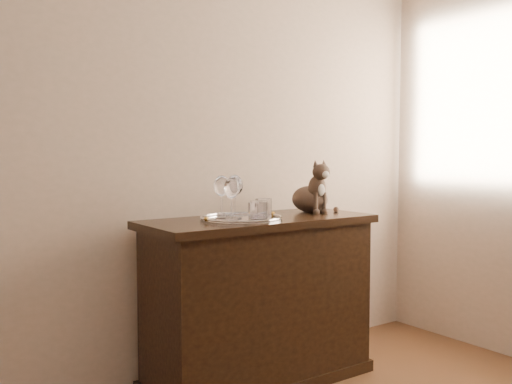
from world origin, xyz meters
TOP-DOWN VIEW (x-y plane):
  - wall_back at (0.00, 2.25)m, footprint 4.00×0.10m
  - sideboard at (0.60, 1.94)m, footprint 1.20×0.50m
  - tray at (0.47, 1.91)m, footprint 0.40×0.40m
  - wine_glass_a at (0.39, 1.96)m, footprint 0.08×0.08m
  - wine_glass_b at (0.46, 1.98)m, footprint 0.07×0.07m
  - wine_glass_c at (0.40, 1.88)m, footprint 0.08×0.08m
  - wine_glass_d at (0.45, 1.93)m, footprint 0.08×0.08m
  - tumbler_a at (0.52, 1.85)m, footprint 0.07×0.07m
  - tumbler_b at (0.49, 1.79)m, footprint 0.08×0.08m
  - tumbler_c at (0.60, 1.90)m, footprint 0.08×0.08m
  - cat at (0.99, 2.00)m, footprint 0.32×0.31m

SIDE VIEW (x-z plane):
  - sideboard at x=0.60m, z-range 0.00..0.85m
  - tray at x=0.47m, z-range 0.85..0.86m
  - tumbler_a at x=0.52m, z-range 0.86..0.94m
  - tumbler_c at x=0.60m, z-range 0.86..0.95m
  - tumbler_b at x=0.49m, z-range 0.86..0.95m
  - wine_glass_b at x=0.46m, z-range 0.86..1.03m
  - wine_glass_c at x=0.40m, z-range 0.86..1.06m
  - wine_glass_a at x=0.39m, z-range 0.86..1.07m
  - wine_glass_d at x=0.45m, z-range 0.86..1.07m
  - cat at x=0.99m, z-range 0.85..1.14m
  - wall_back at x=0.00m, z-range 0.00..2.70m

